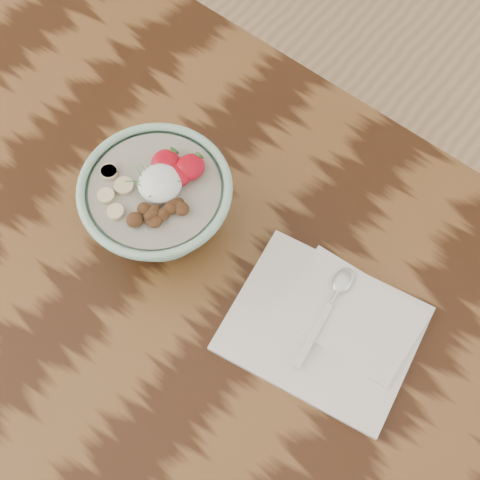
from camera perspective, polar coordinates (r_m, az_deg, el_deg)
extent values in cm
cube|color=#331A0C|center=(95.93, -0.76, -8.75)|extent=(160.00, 90.00, 4.00)
cylinder|color=#4C2D19|center=(167.68, -12.27, 12.50)|extent=(7.00, 7.00, 71.00)
cylinder|color=#93C6A7|center=(100.47, -6.59, 1.33)|extent=(9.31, 9.31, 1.33)
torus|color=#93C6A7|center=(90.94, -7.31, 4.37)|extent=(21.16, 21.16, 1.22)
cylinder|color=#A19B85|center=(91.51, -7.26, 4.17)|extent=(17.95, 17.95, 1.11)
ellipsoid|color=white|center=(90.04, -6.85, 4.81)|extent=(5.96, 5.96, 3.28)
ellipsoid|color=#B60818|center=(91.89, -6.35, 6.66)|extent=(3.57, 3.93, 1.96)
cone|color=#286623|center=(92.20, -5.71, 7.43)|extent=(1.40, 1.03, 1.52)
ellipsoid|color=#B60818|center=(91.99, -6.46, 6.70)|extent=(3.47, 3.81, 1.91)
cone|color=#286623|center=(92.28, -5.84, 7.45)|extent=(1.40, 1.03, 1.52)
ellipsoid|color=#B60818|center=(90.65, -5.25, 5.53)|extent=(3.46, 3.80, 1.90)
cone|color=#286623|center=(90.94, -4.62, 6.29)|extent=(1.40, 1.03, 1.52)
ellipsoid|color=#B60818|center=(91.03, -4.29, 6.22)|extent=(3.91, 4.30, 2.15)
cone|color=#286623|center=(91.42, -3.59, 7.06)|extent=(1.40, 1.03, 1.52)
cylinder|color=beige|center=(91.12, -11.37, 3.72)|extent=(2.27, 2.27, 0.70)
cylinder|color=beige|center=(92.94, -11.09, 5.77)|extent=(2.30, 2.30, 0.70)
cylinder|color=beige|center=(92.85, -11.12, 5.67)|extent=(2.31, 2.31, 0.70)
cylinder|color=beige|center=(89.72, -10.58, 2.38)|extent=(2.28, 2.28, 0.70)
cylinder|color=beige|center=(91.42, -9.88, 4.57)|extent=(2.64, 2.64, 0.70)
ellipsoid|color=#563019|center=(88.99, -8.16, 2.65)|extent=(2.06, 1.97, 1.12)
ellipsoid|color=#563019|center=(88.28, -7.56, 2.06)|extent=(2.17, 2.56, 1.64)
ellipsoid|color=#563019|center=(88.27, -7.73, 1.60)|extent=(1.56, 1.47, 1.06)
ellipsoid|color=#563019|center=(88.44, -4.99, 2.68)|extent=(2.59, 2.49, 1.12)
ellipsoid|color=#563019|center=(89.12, -5.88, 3.19)|extent=(2.29, 2.31, 1.27)
ellipsoid|color=#563019|center=(88.34, -8.99, 1.73)|extent=(2.82, 2.78, 1.41)
ellipsoid|color=#563019|center=(88.29, -6.63, 2.18)|extent=(1.92, 2.10, 1.25)
ellipsoid|color=#563019|center=(89.11, -5.20, 3.18)|extent=(1.88, 1.81, 0.94)
ellipsoid|color=#563019|center=(87.99, -7.31, 1.62)|extent=(2.78, 2.79, 1.11)
ellipsoid|color=#563019|center=(88.66, -7.35, 2.49)|extent=(1.53, 2.09, 1.43)
ellipsoid|color=#563019|center=(88.61, -6.02, 2.68)|extent=(2.45, 2.36, 1.39)
cylinder|color=#498F3C|center=(90.31, -8.59, 5.76)|extent=(1.85, 0.92, 0.25)
cylinder|color=#498F3C|center=(89.29, -6.58, 5.14)|extent=(0.81, 1.73, 0.24)
cylinder|color=#498F3C|center=(89.19, -8.43, 4.58)|extent=(1.34, 0.29, 0.23)
cylinder|color=#498F3C|center=(90.28, -7.72, 5.95)|extent=(1.52, 0.90, 0.24)
cylinder|color=#498F3C|center=(90.46, -8.17, 6.02)|extent=(1.77, 0.66, 0.24)
cylinder|color=#498F3C|center=(90.12, -7.56, 5.81)|extent=(1.02, 0.87, 0.22)
cylinder|color=#498F3C|center=(89.34, -7.93, 4.89)|extent=(0.69, 1.84, 0.24)
cylinder|color=#498F3C|center=(89.78, -9.33, 4.98)|extent=(1.17, 1.01, 0.23)
cylinder|color=#498F3C|center=(90.35, -7.63, 6.04)|extent=(0.36, 1.73, 0.24)
cylinder|color=#498F3C|center=(89.47, -7.19, 5.20)|extent=(1.44, 0.49, 0.23)
cylinder|color=#498F3C|center=(88.40, -7.35, 3.96)|extent=(0.53, 1.72, 0.24)
cylinder|color=#498F3C|center=(88.64, -6.10, 4.50)|extent=(1.29, 0.19, 0.22)
cylinder|color=#498F3C|center=(88.97, -5.53, 4.98)|extent=(1.22, 1.11, 0.23)
cylinder|color=#498F3C|center=(89.62, -8.50, 5.04)|extent=(1.03, 1.69, 0.24)
cube|color=white|center=(94.63, 7.06, -7.50)|extent=(28.39, 24.40, 0.97)
cube|color=white|center=(95.02, 9.43, -6.26)|extent=(19.27, 13.80, 0.58)
cube|color=silver|center=(92.89, 6.28, -8.08)|extent=(2.59, 10.50, 0.32)
cylinder|color=silver|center=(94.97, 8.09, -4.70)|extent=(1.05, 2.80, 0.64)
ellipsoid|color=silver|center=(95.85, 8.79, -3.39)|extent=(3.39, 4.56, 0.87)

